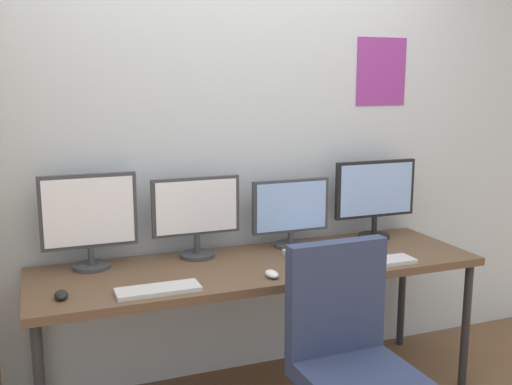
{
  "coord_description": "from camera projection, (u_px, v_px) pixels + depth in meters",
  "views": [
    {
      "loc": [
        -1.03,
        -2.05,
        1.64
      ],
      "look_at": [
        0.0,
        0.65,
        1.09
      ],
      "focal_mm": 41.55,
      "sensor_mm": 36.0,
      "label": 1
    }
  ],
  "objects": [
    {
      "name": "mouse_right_side",
      "position": [
        272.0,
        274.0,
        2.74
      ],
      "size": [
        0.06,
        0.1,
        0.03
      ],
      "primitive_type": "ellipsoid",
      "color": "silver",
      "rests_on": "desk"
    },
    {
      "name": "monitor_far_left",
      "position": [
        89.0,
        217.0,
        2.83
      ],
      "size": [
        0.46,
        0.18,
        0.46
      ],
      "color": "#38383D",
      "rests_on": "desk"
    },
    {
      "name": "monitor_far_right",
      "position": [
        375.0,
        194.0,
        3.39
      ],
      "size": [
        0.5,
        0.18,
        0.45
      ],
      "color": "black",
      "rests_on": "desk"
    },
    {
      "name": "monitor_center_right",
      "position": [
        291.0,
        211.0,
        3.21
      ],
      "size": [
        0.44,
        0.18,
        0.37
      ],
      "color": "#38383D",
      "rests_on": "desk"
    },
    {
      "name": "mouse_left_side",
      "position": [
        61.0,
        295.0,
        2.48
      ],
      "size": [
        0.06,
        0.1,
        0.03
      ],
      "primitive_type": "ellipsoid",
      "color": "black",
      "rests_on": "desk"
    },
    {
      "name": "monitor_center_left",
      "position": [
        196.0,
        213.0,
        3.02
      ],
      "size": [
        0.46,
        0.18,
        0.42
      ],
      "color": "#38383D",
      "rests_on": "desk"
    },
    {
      "name": "laptop_closed",
      "position": [
        318.0,
        254.0,
        3.06
      ],
      "size": [
        0.33,
        0.24,
        0.02
      ],
      "primitive_type": "cube",
      "rotation": [
        0.0,
        0.0,
        -0.06
      ],
      "color": "silver",
      "rests_on": "desk"
    },
    {
      "name": "desk",
      "position": [
        260.0,
        272.0,
        2.97
      ],
      "size": [
        2.23,
        0.68,
        0.74
      ],
      "color": "brown",
      "rests_on": "ground_plane"
    },
    {
      "name": "keyboard_left",
      "position": [
        158.0,
        290.0,
        2.55
      ],
      "size": [
        0.36,
        0.13,
        0.02
      ],
      "primitive_type": "cube",
      "color": "silver",
      "rests_on": "desk"
    },
    {
      "name": "wall_back",
      "position": [
        232.0,
        143.0,
        3.24
      ],
      "size": [
        4.63,
        0.11,
        2.6
      ],
      "color": "silver",
      "rests_on": "ground_plane"
    },
    {
      "name": "keyboard_right",
      "position": [
        381.0,
        262.0,
        2.95
      ],
      "size": [
        0.35,
        0.13,
        0.02
      ],
      "primitive_type": "cube",
      "color": "silver",
      "rests_on": "desk"
    }
  ]
}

